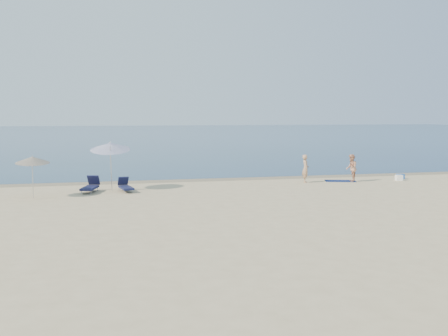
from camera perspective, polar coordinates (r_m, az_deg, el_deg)
The scene contains 11 objects.
sea at distance 112.71m, azimuth -8.87°, elevation 3.48°, with size 240.00×160.00×0.01m, color #0B2647.
wet_sand_strip at distance 33.50m, azimuth 4.31°, elevation -1.02°, with size 240.00×1.60×0.00m, color #847254.
person_left at distance 31.47m, azimuth 8.27°, elevation -0.06°, with size 0.57×0.37×1.56m, color tan.
person_right at distance 32.31m, azimuth 12.81°, elevation -0.00°, with size 0.75×0.59×1.55m, color tan.
beach_towel at distance 32.53m, azimuth 11.74°, elevation -1.30°, with size 1.68×0.94×0.03m, color #0E1B47.
white_bag at distance 33.71m, azimuth 17.35°, elevation -0.95°, with size 0.37×0.32×0.32m, color white.
blue_cooler at distance 34.52m, azimuth 17.49°, elevation -0.83°, with size 0.42×0.30×0.30m, color #1F53A9.
umbrella_near at distance 28.35m, azimuth -11.49°, elevation 2.18°, with size 2.28×2.31×2.61m.
umbrella_far at distance 26.66m, azimuth -18.88°, elevation 0.79°, with size 1.60×1.62×2.02m.
lounger_left at distance 28.08m, azimuth -13.42°, elevation -1.84°, with size 1.02×1.85×0.78m.
lounger_right at distance 27.96m, azimuth -9.96°, elevation -1.86°, with size 0.72×1.62×0.69m.
Camera 1 is at (-10.62, -12.15, 3.78)m, focal length 45.00 mm.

